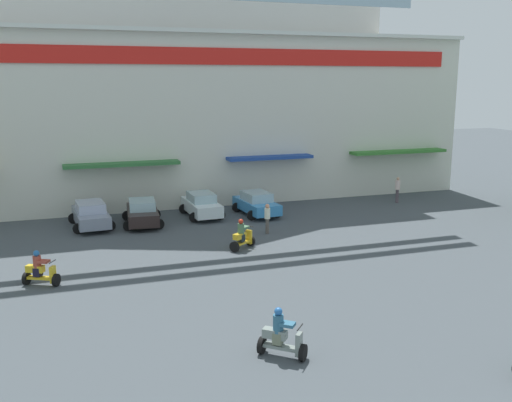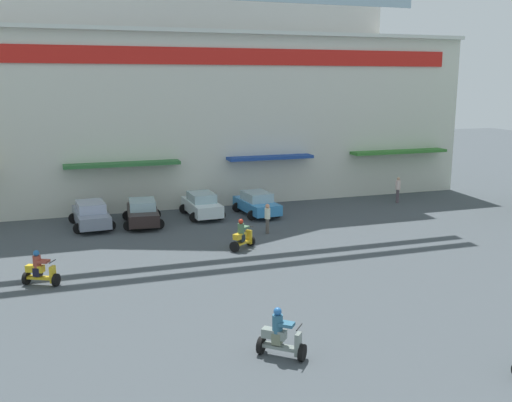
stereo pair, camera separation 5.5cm
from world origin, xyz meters
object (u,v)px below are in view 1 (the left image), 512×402
at_px(parked_car_1, 142,212).
at_px(parked_car_3, 256,203).
at_px(parked_car_2, 201,205).
at_px(scooter_rider_0, 281,337).
at_px(parked_car_0, 91,214).
at_px(pedestrian_0, 267,216).
at_px(scooter_rider_8, 242,237).
at_px(pedestrian_2, 398,188).
at_px(scooter_rider_4, 40,271).

xyz_separation_m(parked_car_1, parked_car_3, (7.08, 0.26, -0.01)).
xyz_separation_m(parked_car_2, scooter_rider_0, (-2.11, -18.69, -0.11)).
height_order(parked_car_1, parked_car_3, parked_car_1).
xyz_separation_m(parked_car_0, pedestrian_0, (9.02, -4.59, 0.22)).
bearing_deg(scooter_rider_0, scooter_rider_8, 78.18).
bearing_deg(pedestrian_0, scooter_rider_0, -108.45).
height_order(parked_car_2, parked_car_3, parked_car_2).
bearing_deg(scooter_rider_8, pedestrian_0, 47.50).
bearing_deg(pedestrian_0, scooter_rider_8, -132.50).
bearing_deg(pedestrian_2, scooter_rider_8, -151.96).
height_order(scooter_rider_8, pedestrian_0, pedestrian_0).
xyz_separation_m(parked_car_0, parked_car_2, (6.57, 0.44, 0.01)).
bearing_deg(parked_car_1, pedestrian_2, 1.88).
xyz_separation_m(parked_car_3, scooter_rider_8, (-3.11, -6.83, -0.09)).
xyz_separation_m(scooter_rider_4, pedestrian_0, (11.56, 4.66, 0.35)).
bearing_deg(scooter_rider_8, scooter_rider_0, -101.82).
distance_m(scooter_rider_8, pedestrian_2, 15.20).
distance_m(scooter_rider_8, pedestrian_0, 3.28).
distance_m(parked_car_3, scooter_rider_8, 7.51).
xyz_separation_m(parked_car_1, pedestrian_0, (6.17, -4.17, 0.22)).
relative_size(parked_car_2, parked_car_3, 0.98).
bearing_deg(parked_car_3, pedestrian_0, -101.57).
height_order(parked_car_1, pedestrian_0, pedestrian_0).
relative_size(parked_car_0, scooter_rider_0, 2.73).
bearing_deg(parked_car_3, parked_car_2, 169.87).
xyz_separation_m(parked_car_1, pedestrian_2, (17.38, 0.57, 0.27)).
bearing_deg(parked_car_1, scooter_rider_0, -84.84).
relative_size(scooter_rider_0, pedestrian_2, 0.89).
distance_m(parked_car_1, pedestrian_2, 17.39).
distance_m(parked_car_2, pedestrian_2, 13.66).
distance_m(scooter_rider_4, scooter_rider_8, 9.62).
distance_m(parked_car_3, pedestrian_0, 4.53).
bearing_deg(pedestrian_2, pedestrian_0, -157.08).
relative_size(parked_car_1, scooter_rider_4, 2.74).
distance_m(parked_car_1, parked_car_3, 7.08).
height_order(parked_car_0, pedestrian_0, pedestrian_0).
bearing_deg(scooter_rider_8, pedestrian_2, 28.04).
distance_m(scooter_rider_0, scooter_rider_4, 11.40).
xyz_separation_m(parked_car_1, scooter_rider_0, (1.61, -17.83, -0.09)).
relative_size(parked_car_2, pedestrian_0, 2.42).
height_order(scooter_rider_0, scooter_rider_4, scooter_rider_0).
bearing_deg(pedestrian_2, scooter_rider_4, -157.57).
relative_size(scooter_rider_0, pedestrian_0, 0.95).
xyz_separation_m(parked_car_0, parked_car_3, (9.92, -0.16, -0.01)).
relative_size(scooter_rider_8, pedestrian_0, 0.94).
distance_m(parked_car_1, scooter_rider_8, 7.68).
height_order(scooter_rider_4, scooter_rider_8, scooter_rider_8).
bearing_deg(scooter_rider_8, parked_car_3, 65.53).
xyz_separation_m(parked_car_2, scooter_rider_8, (0.25, -7.43, -0.11)).
bearing_deg(pedestrian_0, scooter_rider_4, -158.06).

